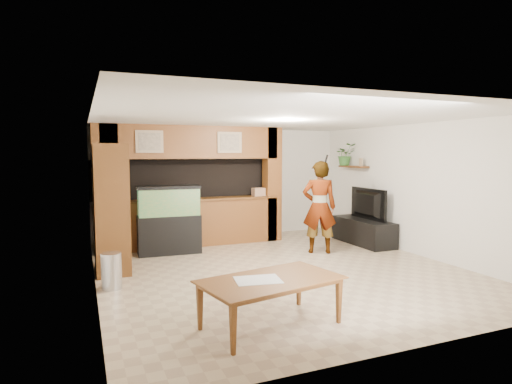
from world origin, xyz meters
name	(u,v)px	position (x,y,z in m)	size (l,w,h in m)	color
floor	(280,270)	(0.00, 0.00, 0.00)	(6.50, 6.50, 0.00)	tan
ceiling	(281,118)	(0.00, 0.00, 2.60)	(6.50, 6.50, 0.00)	white
wall_back	(222,183)	(0.00, 3.25, 1.30)	(6.00, 6.00, 0.00)	silver
wall_left	(93,203)	(-3.00, 0.00, 1.30)	(6.50, 6.50, 0.00)	silver
wall_right	(418,190)	(3.00, 0.00, 1.30)	(6.50, 6.50, 0.00)	silver
partition	(190,185)	(-0.95, 2.64, 1.31)	(4.20, 0.99, 2.60)	brown
wall_clock	(92,160)	(-2.97, 1.00, 1.90)	(0.05, 0.25, 0.25)	black
wall_shelf	(353,167)	(2.85, 1.95, 1.70)	(0.25, 0.90, 0.04)	brown
pantry_cabinet	(111,209)	(-2.70, 0.98, 1.09)	(0.54, 0.89, 2.17)	brown
trash_can	(112,271)	(-2.78, 0.00, 0.27)	(0.30, 0.30, 0.54)	#B2B2B7
aquarium	(169,221)	(-1.54, 1.95, 0.67)	(1.24, 0.46, 1.37)	black
tv_stand	(363,231)	(2.65, 1.25, 0.27)	(0.60, 1.64, 0.55)	black
television	(364,204)	(2.65, 1.25, 0.89)	(1.20, 0.16, 0.69)	black
photo_frame	(361,162)	(2.85, 1.66, 1.81)	(0.03, 0.14, 0.18)	tan
potted_plant	(345,154)	(2.82, 2.26, 1.99)	(0.48, 0.42, 0.53)	#316628
person	(319,207)	(1.28, 0.86, 0.93)	(0.68, 0.45, 1.87)	#947E51
microphone	(326,159)	(1.33, 0.70, 1.91)	(0.04, 0.04, 0.16)	black
dining_table	(272,303)	(-1.16, -2.19, 0.28)	(1.62, 0.90, 0.57)	brown
newspaper_a	(258,280)	(-1.32, -2.16, 0.57)	(0.52, 0.38, 0.01)	silver
counter_box	(258,192)	(0.61, 2.45, 1.13)	(0.28, 0.18, 0.18)	#A47759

